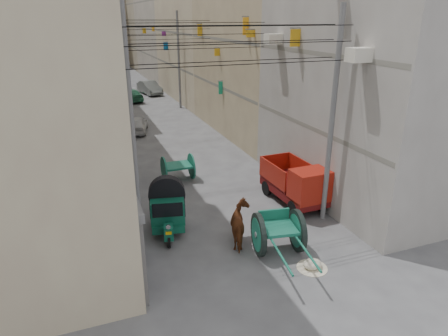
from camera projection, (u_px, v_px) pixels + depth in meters
name	position (u px, v px, depth m)	size (l,w,h in m)	color
building_row_left	(29.00, 30.00, 34.43)	(8.00, 62.00, 14.00)	#B5AA89
building_row_right	(205.00, 28.00, 39.71)	(8.00, 62.00, 14.00)	#9E9A94
end_cap_building	(98.00, 23.00, 64.92)	(22.00, 10.00, 13.00)	tan
shutters_left	(114.00, 170.00, 16.78)	(0.18, 14.40, 2.88)	#4F4F54
signboards	(151.00, 81.00, 27.24)	(8.22, 40.52, 5.67)	#832485
ac_units	(316.00, 20.00, 14.80)	(0.70, 6.55, 3.35)	beige
utility_poles	(167.00, 82.00, 22.97)	(7.40, 22.20, 8.00)	slate
overhead_cables	(176.00, 33.00, 19.71)	(7.40, 22.52, 1.12)	black
auto_rickshaw	(167.00, 207.00, 14.75)	(1.67, 2.43, 1.66)	black
tonga_cart	(278.00, 232.00, 13.44)	(1.74, 3.41, 1.47)	black
mini_truck	(299.00, 186.00, 16.67)	(1.63, 3.42, 1.89)	black
second_cart	(178.00, 167.00, 19.45)	(1.45, 1.28, 1.28)	#155E49
feed_sack	(312.00, 264.00, 12.75)	(0.62, 0.49, 0.31)	beige
horse	(242.00, 225.00, 13.98)	(0.77, 1.70, 1.44)	brown
distant_car_white	(137.00, 124.00, 27.60)	(1.31, 3.26, 1.11)	#B7B7B7
distant_car_grey	(150.00, 88.00, 41.14)	(1.41, 4.04, 1.33)	#525755
distant_car_green	(130.00, 95.00, 37.77)	(1.58, 3.88, 1.13)	#1F5D3E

